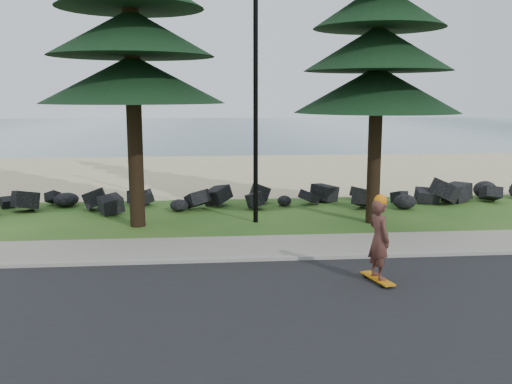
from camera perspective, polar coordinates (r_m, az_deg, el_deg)
The scene contains 9 objects.
ground at distance 14.23m, azimuth 1.16°, elevation -5.85°, with size 160.00×160.00×0.00m, color #224D18.
road at distance 10.01m, azimuth 4.14°, elevation -12.71°, with size 160.00×7.00×0.02m, color black.
kerb at distance 13.36m, azimuth 1.60°, elevation -6.68°, with size 160.00×0.20×0.10m, color gray.
sidewalk at distance 14.41m, azimuth 1.07°, elevation -5.49°, with size 160.00×2.00×0.08m, color gray.
beach_sand at distance 28.42m, azimuth -2.15°, elevation 2.02°, with size 160.00×15.00×0.01m, color tan.
ocean at distance 64.75m, azimuth -3.98°, elevation 6.36°, with size 160.00×58.00×0.01m, color #2F4C5B.
seawall_boulders at distance 19.66m, azimuth -0.69°, elevation -1.47°, with size 60.00×2.40×1.10m, color black, non-canonical shape.
lamp_post at distance 16.89m, azimuth -0.04°, elevation 10.80°, with size 0.25×0.14×8.14m.
skateboarder at distance 11.86m, azimuth 12.20°, elevation -4.65°, with size 0.53×1.01×1.83m.
Camera 1 is at (-1.56, -13.62, 3.83)m, focal length 40.00 mm.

